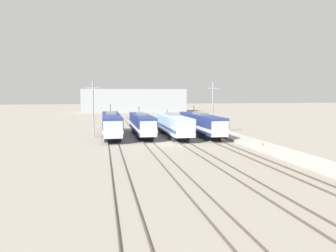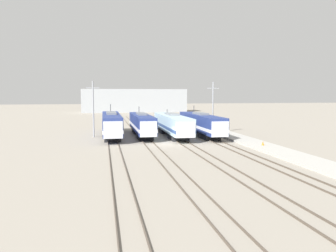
{
  "view_description": "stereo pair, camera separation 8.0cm",
  "coord_description": "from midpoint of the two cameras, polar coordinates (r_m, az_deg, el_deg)",
  "views": [
    {
      "loc": [
        -9.12,
        -46.51,
        7.26
      ],
      "look_at": [
        0.32,
        0.85,
        2.55
      ],
      "focal_mm": 35.0,
      "sensor_mm": 36.0,
      "label": 1
    },
    {
      "loc": [
        -9.04,
        -46.53,
        7.26
      ],
      "look_at": [
        0.32,
        0.85,
        2.55
      ],
      "focal_mm": 35.0,
      "sensor_mm": 36.0,
      "label": 2
    }
  ],
  "objects": [
    {
      "name": "ground_plane",
      "position": [
        47.95,
        -0.22,
        -3.14
      ],
      "size": [
        400.0,
        400.0,
        0.0
      ],
      "primitive_type": "plane",
      "color": "gray"
    },
    {
      "name": "rail_pair_far_left",
      "position": [
        47.09,
        -9.54,
        -3.28
      ],
      "size": [
        1.5,
        120.0,
        0.15
      ],
      "color": "#4C4238",
      "rests_on": "ground_plane"
    },
    {
      "name": "rail_pair_center_left",
      "position": [
        47.52,
        -3.28,
        -3.14
      ],
      "size": [
        1.51,
        120.0,
        0.15
      ],
      "color": "#4C4238",
      "rests_on": "ground_plane"
    },
    {
      "name": "rail_pair_center_right",
      "position": [
        48.5,
        2.78,
        -2.96
      ],
      "size": [
        1.51,
        120.0,
        0.15
      ],
      "color": "#4C4238",
      "rests_on": "ground_plane"
    },
    {
      "name": "rail_pair_far_right",
      "position": [
        49.99,
        8.55,
        -2.75
      ],
      "size": [
        1.5,
        120.0,
        0.15
      ],
      "color": "#4C4238",
      "rests_on": "ground_plane"
    },
    {
      "name": "locomotive_far_left",
      "position": [
        56.29,
        -9.87,
        0.3
      ],
      "size": [
        2.99,
        19.84,
        5.45
      ],
      "color": "black",
      "rests_on": "ground_plane"
    },
    {
      "name": "locomotive_center_left",
      "position": [
        56.58,
        -4.63,
        0.31
      ],
      "size": [
        2.77,
        18.03,
        5.0
      ],
      "color": "black",
      "rests_on": "ground_plane"
    },
    {
      "name": "locomotive_center_right",
      "position": [
        56.39,
        0.72,
        0.27
      ],
      "size": [
        3.14,
        19.71,
        4.46
      ],
      "color": "#232326",
      "rests_on": "ground_plane"
    },
    {
      "name": "locomotive_far_right",
      "position": [
        57.65,
        5.76,
        0.39
      ],
      "size": [
        2.91,
        19.98,
        5.12
      ],
      "color": "black",
      "rests_on": "ground_plane"
    },
    {
      "name": "catenary_tower_left",
      "position": [
        56.58,
        -12.95,
        3.16
      ],
      "size": [
        2.17,
        0.25,
        9.44
      ],
      "color": "gray",
      "rests_on": "ground_plane"
    },
    {
      "name": "catenary_tower_right",
      "position": [
        59.83,
        7.78,
        3.38
      ],
      "size": [
        2.17,
        0.25,
        9.44
      ],
      "color": "gray",
      "rests_on": "ground_plane"
    },
    {
      "name": "platform",
      "position": [
        51.71,
        13.35,
        -2.48
      ],
      "size": [
        4.0,
        120.0,
        0.31
      ],
      "color": "#A8A59E",
      "rests_on": "ground_plane"
    },
    {
      "name": "traffic_cone",
      "position": [
        46.46,
        16.15,
        -2.9
      ],
      "size": [
        0.35,
        0.35,
        0.57
      ],
      "color": "orange",
      "rests_on": "platform"
    },
    {
      "name": "depot_building",
      "position": [
        134.86,
        -5.94,
        4.43
      ],
      "size": [
        41.81,
        9.83,
        9.26
      ],
      "color": "#9EA3A8",
      "rests_on": "ground_plane"
    }
  ]
}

